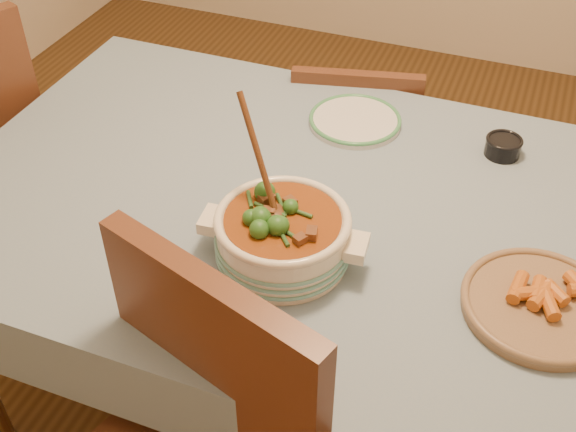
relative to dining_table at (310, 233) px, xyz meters
The scene contains 7 objects.
floor 0.66m from the dining_table, ahead, with size 4.50×4.50×0.00m, color #442B13.
dining_table is the anchor object (origin of this frame).
stew_casserole 0.25m from the dining_table, 88.02° to the right, with size 0.35×0.29×0.32m.
white_plate 0.36m from the dining_table, 90.13° to the left, with size 0.30×0.30×0.02m.
condiment_bowl 0.52m from the dining_table, 42.48° to the left, with size 0.10×0.10×0.05m.
fried_plate 0.54m from the dining_table, 15.96° to the right, with size 0.31×0.31×0.05m.
chair_far 0.67m from the dining_table, 96.77° to the left, with size 0.45×0.45×0.79m.
Camera 1 is at (0.40, -1.18, 1.79)m, focal length 45.00 mm.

